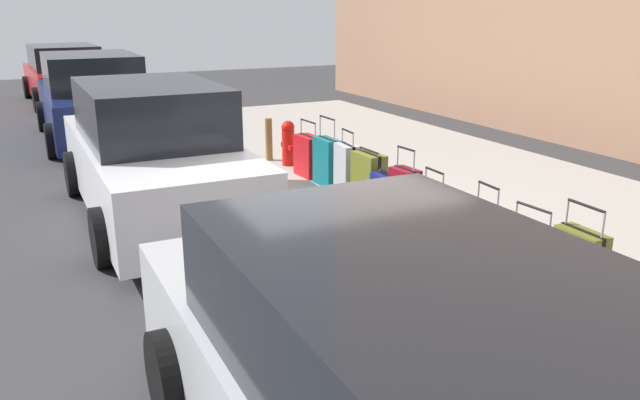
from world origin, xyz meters
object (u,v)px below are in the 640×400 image
object	(u,v)px
suitcase_silver_1	(528,264)
bollard_post	(269,139)
parked_car_white_1	(154,156)
suitcase_silver_8	(347,169)
parked_car_red_3	(66,76)
suitcase_red_3	(454,226)
parked_car_navy_2	(94,100)
suitcase_navy_6	(386,196)
suitcase_olive_7	(369,179)
fire_hydrant	(288,142)
suitcase_teal_9	(327,162)
suitcase_red_10	(308,156)
suitcase_teal_2	(484,242)
suitcase_olive_0	(578,273)
suitcase_maroon_5	(404,200)
suitcase_black_4	(432,216)

from	to	relation	value
suitcase_silver_1	bollard_post	size ratio (longest dim) A/B	1.15
parked_car_white_1	suitcase_silver_1	bearing A→B (deg)	-149.43
suitcase_silver_8	parked_car_red_3	xyz separation A→B (m)	(11.92, 2.44, 0.25)
suitcase_red_3	parked_car_navy_2	distance (m)	8.95
suitcase_navy_6	bollard_post	bearing A→B (deg)	2.41
suitcase_navy_6	suitcase_olive_7	distance (m)	0.56
suitcase_navy_6	fire_hydrant	xyz separation A→B (m)	(2.96, -0.01, 0.11)
suitcase_teal_9	parked_car_navy_2	distance (m)	6.12
suitcase_teal_9	suitcase_red_10	xyz separation A→B (m)	(0.58, 0.02, -0.03)
parked_car_navy_2	suitcase_teal_2	bearing A→B (deg)	-165.66
suitcase_red_3	suitcase_red_10	world-z (taller)	suitcase_red_10
suitcase_navy_6	parked_car_white_1	size ratio (longest dim) A/B	0.13
suitcase_olive_0	parked_car_red_3	size ratio (longest dim) A/B	0.20
suitcase_maroon_5	bollard_post	xyz separation A→B (m)	(3.89, 0.08, -0.01)
suitcase_teal_2	fire_hydrant	distance (m)	4.81
suitcase_red_10	parked_car_red_3	distance (m)	11.07
suitcase_teal_2	fire_hydrant	world-z (taller)	suitcase_teal_2
suitcase_navy_6	parked_car_red_3	world-z (taller)	parked_car_red_3
suitcase_maroon_5	suitcase_teal_9	distance (m)	2.11
suitcase_red_3	parked_car_navy_2	bearing A→B (deg)	15.02
fire_hydrant	parked_car_white_1	xyz separation A→B (m)	(-1.21, 2.39, 0.28)
suitcase_red_3	parked_car_navy_2	world-z (taller)	parked_car_navy_2
suitcase_navy_6	suitcase_teal_9	distance (m)	1.63
suitcase_red_10	parked_car_white_1	distance (m)	2.46
suitcase_black_4	suitcase_red_10	size ratio (longest dim) A/B	0.96
suitcase_teal_9	suitcase_silver_8	bearing A→B (deg)	-176.59
suitcase_teal_2	parked_car_red_3	xyz separation A→B (m)	(14.85, 2.32, 0.29)
suitcase_silver_8	parked_car_navy_2	distance (m)	6.63
suitcase_olive_0	parked_car_navy_2	size ratio (longest dim) A/B	0.21
suitcase_silver_8	parked_car_white_1	bearing A→B (deg)	74.85
parked_car_navy_2	parked_car_red_3	bearing A→B (deg)	-0.00
suitcase_silver_1	suitcase_olive_7	world-z (taller)	suitcase_silver_1
suitcase_navy_6	suitcase_silver_8	size ratio (longest dim) A/B	0.66
suitcase_red_3	suitcase_olive_7	bearing A→B (deg)	-4.09
suitcase_olive_0	suitcase_red_10	distance (m)	5.07
suitcase_olive_0	fire_hydrant	bearing A→B (deg)	0.42
suitcase_red_3	suitcase_silver_8	distance (m)	2.49
suitcase_maroon_5	parked_car_navy_2	distance (m)	8.07
suitcase_navy_6	suitcase_teal_2	bearing A→B (deg)	178.13
suitcase_silver_1	suitcase_olive_7	size ratio (longest dim) A/B	1.09
bollard_post	parked_car_red_3	size ratio (longest dim) A/B	0.15
suitcase_silver_1	parked_car_navy_2	bearing A→B (deg)	14.14
suitcase_maroon_5	parked_car_red_3	distance (m)	13.69
suitcase_red_3	bollard_post	bearing A→B (deg)	0.95
suitcase_maroon_5	suitcase_red_10	distance (m)	2.69
suitcase_silver_1	suitcase_black_4	xyz separation A→B (m)	(1.40, 0.03, 0.04)
fire_hydrant	parked_car_red_3	size ratio (longest dim) A/B	0.15
fire_hydrant	parked_car_navy_2	world-z (taller)	parked_car_navy_2
suitcase_olive_7	suitcase_silver_8	distance (m)	0.54
suitcase_navy_6	suitcase_red_10	distance (m)	2.21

